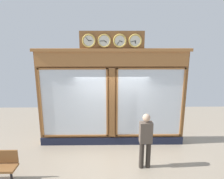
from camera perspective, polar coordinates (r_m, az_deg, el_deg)
name	(u,v)px	position (r m, az deg, el deg)	size (l,w,h in m)	color
shop_facade	(112,97)	(7.21, -0.01, -2.12)	(5.23, 0.42, 3.99)	brown
pedestrian	(146,139)	(6.20, 9.27, -13.29)	(0.37, 0.24, 1.69)	#312A24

